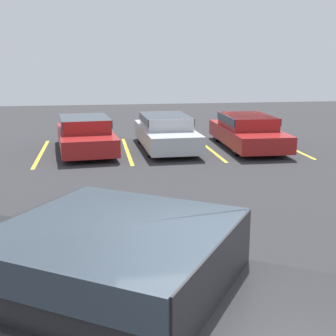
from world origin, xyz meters
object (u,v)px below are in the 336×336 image
at_px(parked_sedan_a, 85,133).
at_px(parked_sedan_b, 166,131).
at_px(parked_sedan_c, 248,130).
at_px(pickup_truck, 145,322).

relative_size(parked_sedan_a, parked_sedan_b, 1.01).
bearing_deg(parked_sedan_c, pickup_truck, -21.14).
height_order(pickup_truck, parked_sedan_c, pickup_truck).
bearing_deg(parked_sedan_c, parked_sedan_b, -93.63).
xyz_separation_m(pickup_truck, parked_sedan_b, (2.11, 12.78, -0.26)).
relative_size(parked_sedan_b, parked_sedan_c, 0.99).
height_order(pickup_truck, parked_sedan_a, pickup_truck).
distance_m(pickup_truck, parked_sedan_b, 12.96).
relative_size(pickup_truck, parked_sedan_b, 1.25).
xyz_separation_m(parked_sedan_a, parked_sedan_b, (2.88, 0.03, 0.01)).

